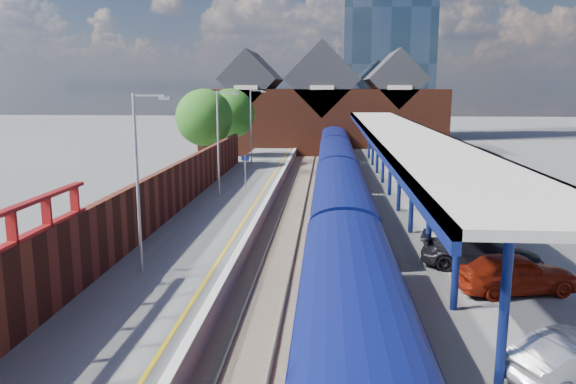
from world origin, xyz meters
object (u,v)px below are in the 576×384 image
object	(u,v)px
platform_sign	(245,167)
parked_car_blue	(471,219)
lamp_post_b	(141,172)
parked_car_red	(515,273)
train	(338,179)
lamp_post_c	(220,137)
lamp_post_d	(252,122)
parked_car_dark	(481,253)

from	to	relation	value
platform_sign	parked_car_blue	size ratio (longest dim) A/B	0.56
lamp_post_b	parked_car_red	size ratio (longest dim) A/B	1.65
lamp_post_b	parked_car_blue	bearing A→B (deg)	27.63
train	platform_sign	xyz separation A→B (m)	(-6.49, 1.40, 0.57)
train	lamp_post_c	size ratio (longest dim) A/B	9.42
lamp_post_d	train	bearing A→B (deg)	-62.97
lamp_post_d	platform_sign	distance (m)	14.25
lamp_post_b	parked_car_dark	xyz separation A→B (m)	(13.35, 1.33, -3.31)
lamp_post_b	parked_car_blue	world-z (taller)	lamp_post_b
train	lamp_post_c	xyz separation A→B (m)	(-7.86, -0.60, 2.87)
platform_sign	parked_car_dark	size ratio (longest dim) A/B	0.53
train	parked_car_blue	xyz separation A→B (m)	(6.64, -9.01, -0.51)
parked_car_dark	lamp_post_c	bearing A→B (deg)	56.89
train	platform_sign	size ratio (longest dim) A/B	26.36
lamp_post_c	lamp_post_d	xyz separation A→B (m)	(0.00, 16.00, 0.00)
lamp_post_c	parked_car_blue	bearing A→B (deg)	-30.14
lamp_post_c	platform_sign	world-z (taller)	lamp_post_c
train	parked_car_dark	bearing A→B (deg)	-70.21
lamp_post_b	lamp_post_d	xyz separation A→B (m)	(0.00, 32.00, 0.00)
train	platform_sign	world-z (taller)	platform_sign
lamp_post_d	parked_car_red	bearing A→B (deg)	-67.37
lamp_post_d	platform_sign	bearing A→B (deg)	-84.44
lamp_post_b	parked_car_dark	size ratio (longest dim) A/B	1.49
train	parked_car_red	distance (m)	18.83
lamp_post_b	platform_sign	xyz separation A→B (m)	(1.36, 18.00, -2.30)
lamp_post_b	train	bearing A→B (deg)	64.67
parked_car_dark	parked_car_red	bearing A→B (deg)	-154.31
train	lamp_post_b	distance (m)	18.59
train	parked_car_dark	xyz separation A→B (m)	(5.50, -15.27, -0.44)
parked_car_red	parked_car_dark	distance (m)	2.62
lamp_post_d	parked_car_blue	size ratio (longest dim) A/B	1.58
lamp_post_b	platform_sign	bearing A→B (deg)	85.67
platform_sign	parked_car_blue	bearing A→B (deg)	-38.42
lamp_post_b	parked_car_red	world-z (taller)	lamp_post_b
train	parked_car_dark	size ratio (longest dim) A/B	13.99
parked_car_red	parked_car_dark	xyz separation A→B (m)	(-0.51, 2.58, -0.04)
platform_sign	parked_car_blue	distance (m)	16.79
parked_car_dark	lamp_post_b	bearing A→B (deg)	110.26
lamp_post_d	parked_car_dark	distance (m)	33.62
train	parked_car_blue	world-z (taller)	train
lamp_post_d	lamp_post_c	bearing A→B (deg)	-90.00
parked_car_blue	parked_car_red	bearing A→B (deg)	154.07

